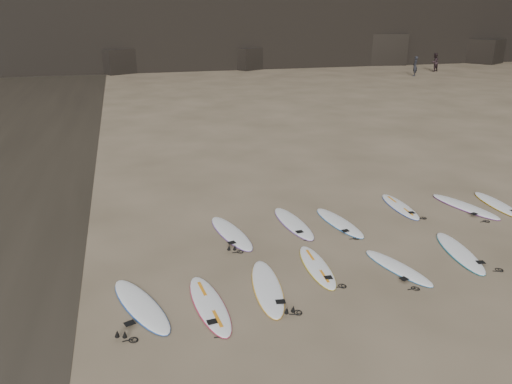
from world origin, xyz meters
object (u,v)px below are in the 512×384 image
(surfboard_11, at_px, (141,305))
(person_a, at_px, (415,66))
(surfboard_3, at_px, (398,267))
(surfboard_8, at_px, (400,206))
(person_b, at_px, (435,62))
(surfboard_4, at_px, (460,252))
(surfboard_2, at_px, (317,266))
(surfboard_7, at_px, (339,222))
(surfboard_5, at_px, (231,233))
(surfboard_9, at_px, (465,206))
(surfboard_0, at_px, (209,304))
(surfboard_6, at_px, (293,223))
(surfboard_1, at_px, (267,287))
(surfboard_10, at_px, (498,204))

(surfboard_11, bearing_deg, person_a, 30.39)
(surfboard_3, height_order, surfboard_8, surfboard_8)
(person_a, bearing_deg, person_b, 156.06)
(surfboard_4, relative_size, person_b, 1.35)
(surfboard_2, height_order, surfboard_7, surfboard_7)
(surfboard_5, relative_size, surfboard_9, 1.00)
(surfboard_3, distance_m, person_a, 41.38)
(surfboard_4, distance_m, surfboard_9, 3.72)
(person_b, bearing_deg, surfboard_8, 34.01)
(surfboard_0, height_order, surfboard_9, surfboard_9)
(surfboard_5, bearing_deg, surfboard_7, -13.03)
(surfboard_2, bearing_deg, surfboard_11, -168.49)
(surfboard_4, height_order, surfboard_5, surfboard_5)
(surfboard_4, xyz_separation_m, surfboard_9, (2.32, 2.91, 0.00))
(surfboard_0, height_order, surfboard_5, surfboard_5)
(surfboard_7, bearing_deg, surfboard_0, -152.18)
(surfboard_7, height_order, surfboard_11, surfboard_11)
(person_a, bearing_deg, surfboard_6, -6.06)
(surfboard_7, bearing_deg, surfboard_11, -162.00)
(surfboard_4, bearing_deg, person_b, 67.30)
(surfboard_6, bearing_deg, person_a, 48.45)
(surfboard_3, bearing_deg, surfboard_0, 168.52)
(surfboard_1, xyz_separation_m, surfboard_4, (5.68, 0.40, -0.00))
(surfboard_1, relative_size, surfboard_6, 1.01)
(surfboard_10, bearing_deg, person_a, 67.40)
(surfboard_1, xyz_separation_m, person_b, (29.77, 38.09, 0.91))
(surfboard_3, distance_m, surfboard_11, 6.59)
(surfboard_4, xyz_separation_m, surfboard_8, (0.18, 3.49, -0.00))
(surfboard_1, height_order, surfboard_6, surfboard_1)
(surfboard_10, height_order, person_b, person_b)
(surfboard_7, relative_size, surfboard_9, 0.94)
(surfboard_1, height_order, surfboard_5, same)
(surfboard_1, bearing_deg, surfboard_10, 26.21)
(surfboard_2, distance_m, surfboard_5, 3.14)
(surfboard_0, xyz_separation_m, person_b, (31.26, 38.47, 0.91))
(surfboard_2, xyz_separation_m, surfboard_10, (7.66, 2.51, 0.00))
(surfboard_7, bearing_deg, surfboard_5, 169.35)
(surfboard_2, distance_m, surfboard_7, 3.04)
(surfboard_11, xyz_separation_m, person_b, (32.78, 38.09, 0.91))
(surfboard_5, relative_size, person_a, 1.40)
(surfboard_3, bearing_deg, surfboard_10, 12.29)
(surfboard_5, xyz_separation_m, person_b, (29.95, 34.80, 0.91))
(surfboard_3, bearing_deg, surfboard_5, 122.97)
(surfboard_4, height_order, surfboard_11, surfboard_11)
(surfboard_3, bearing_deg, person_a, 41.33)
(surfboard_11, bearing_deg, surfboard_4, -17.79)
(surfboard_11, height_order, person_a, person_a)
(surfboard_6, bearing_deg, surfboard_10, -7.15)
(surfboard_4, bearing_deg, surfboard_10, 48.06)
(surfboard_2, height_order, surfboard_3, surfboard_2)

